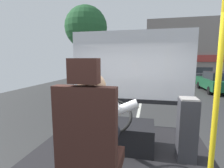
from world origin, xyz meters
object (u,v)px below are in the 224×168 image
handrail_pole (217,92)px  fare_box (187,129)px  parked_car_charcoal (199,74)px  driver_seat (91,153)px  bus_driver (95,125)px  parked_car_green (218,82)px  steering_console (118,134)px

handrail_pole → fare_box: handrail_pole is taller
parked_car_charcoal → driver_seat: bearing=-107.1°
bus_driver → parked_car_charcoal: 17.48m
driver_seat → parked_car_green: bearing=66.4°
driver_seat → parked_car_charcoal: driver_seat is taller
steering_console → parked_car_charcoal: steering_console is taller
bus_driver → parked_car_charcoal: size_ratio=0.18×
parked_car_green → parked_car_charcoal: 5.50m
bus_driver → parked_car_charcoal: bearing=72.8°
fare_box → driver_seat: bearing=-131.2°
handrail_pole → bus_driver: bearing=-173.3°
handrail_pole → parked_car_charcoal: bearing=75.9°
parked_car_green → handrail_pole: bearing=-109.7°
fare_box → parked_car_charcoal: 16.26m
bus_driver → parked_car_charcoal: bus_driver is taller
handrail_pole → parked_car_charcoal: 17.12m
fare_box → parked_car_charcoal: (4.18, 15.70, -0.46)m
steering_console → parked_car_green: (4.95, 10.11, -0.32)m
driver_seat → handrail_pole: size_ratio=0.62×
steering_console → handrail_pole: bearing=-44.5°
bus_driver → handrail_pole: 1.05m
driver_seat → handrail_pole: bearing=13.9°
bus_driver → fare_box: bearing=45.3°
parked_car_green → parked_car_charcoal: (0.21, 5.49, 0.06)m
parked_car_green → bus_driver: bearing=-113.9°
bus_driver → steering_console: (0.00, 1.09, -0.56)m
driver_seat → parked_car_green: (4.95, 11.32, -0.69)m
parked_car_charcoal → handrail_pole: bearing=-104.1°
driver_seat → handrail_pole: handrail_pole is taller
parked_car_green → parked_car_charcoal: bearing=87.8°
parked_car_green → fare_box: bearing=-111.3°
handrail_pole → parked_car_green: 11.83m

